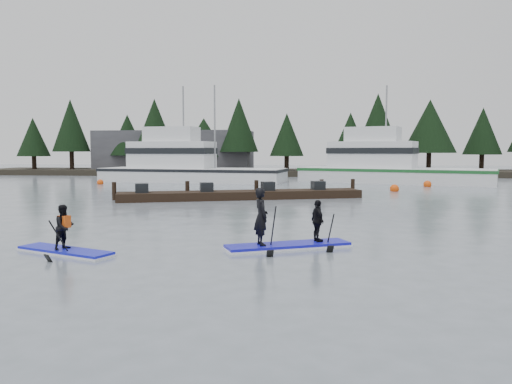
# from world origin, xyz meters

# --- Properties ---
(ground) EXTENTS (160.00, 160.00, 0.00)m
(ground) POSITION_xyz_m (0.00, 0.00, 0.00)
(ground) COLOR slate
(ground) RESTS_ON ground
(far_shore) EXTENTS (70.00, 8.00, 0.60)m
(far_shore) POSITION_xyz_m (0.00, 42.00, 0.30)
(far_shore) COLOR #2D281E
(far_shore) RESTS_ON ground
(treeline) EXTENTS (60.00, 4.00, 8.00)m
(treeline) POSITION_xyz_m (0.00, 42.00, 0.00)
(treeline) COLOR black
(treeline) RESTS_ON ground
(waterfront_building) EXTENTS (18.00, 6.00, 5.00)m
(waterfront_building) POSITION_xyz_m (-14.00, 44.00, 2.50)
(waterfront_building) COLOR #4C4C51
(waterfront_building) RESTS_ON ground
(fishing_boat_large) EXTENTS (16.58, 6.78, 9.26)m
(fishing_boat_large) POSITION_xyz_m (-8.79, 29.44, 0.69)
(fishing_boat_large) COLOR white
(fishing_boat_large) RESTS_ON ground
(fishing_boat_medium) EXTENTS (16.38, 9.62, 9.22)m
(fishing_boat_medium) POSITION_xyz_m (8.63, 30.09, 0.67)
(fishing_boat_medium) COLOR white
(fishing_boat_medium) RESTS_ON ground
(floating_dock) EXTENTS (13.55, 6.11, 0.46)m
(floating_dock) POSITION_xyz_m (-1.75, 14.33, 0.23)
(floating_dock) COLOR black
(floating_dock) RESTS_ON ground
(buoy_d) EXTENTS (0.60, 0.60, 0.60)m
(buoy_d) POSITION_xyz_m (7.64, 20.72, 0.00)
(buoy_d) COLOR #E5490B
(buoy_d) RESTS_ON ground
(buoy_a) EXTENTS (0.52, 0.52, 0.52)m
(buoy_a) POSITION_xyz_m (-14.90, 25.15, 0.00)
(buoy_a) COLOR #E5490B
(buoy_a) RESTS_ON ground
(buoy_c) EXTENTS (0.59, 0.59, 0.59)m
(buoy_c) POSITION_xyz_m (10.82, 25.47, 0.00)
(buoy_c) COLOR #E5490B
(buoy_c) RESTS_ON ground
(buoy_b) EXTENTS (0.62, 0.62, 0.62)m
(buoy_b) POSITION_xyz_m (-0.96, 23.00, 0.00)
(buoy_b) COLOR #E5490B
(buoy_b) RESTS_ON ground
(paddleboard_solo) EXTENTS (2.97, 1.75, 1.79)m
(paddleboard_solo) POSITION_xyz_m (-4.33, -0.93, 0.44)
(paddleboard_solo) COLOR #1418C0
(paddleboard_solo) RESTS_ON ground
(paddleboard_duo) EXTENTS (3.56, 2.21, 2.19)m
(paddleboard_duo) POSITION_xyz_m (1.49, 0.44, 0.54)
(paddleboard_duo) COLOR #1413BA
(paddleboard_duo) RESTS_ON ground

